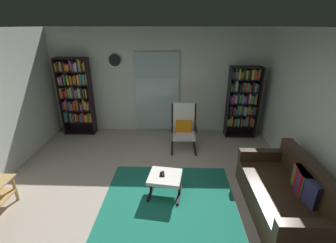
{
  "coord_description": "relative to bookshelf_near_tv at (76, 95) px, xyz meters",
  "views": [
    {
      "loc": [
        0.43,
        -2.93,
        2.63
      ],
      "look_at": [
        0.3,
        1.19,
        0.94
      ],
      "focal_mm": 25.16,
      "sensor_mm": 36.0,
      "label": 1
    }
  ],
  "objects": [
    {
      "name": "ground_plane",
      "position": [
        2.04,
        -2.65,
        -1.03
      ],
      "size": [
        7.02,
        7.02,
        0.0
      ],
      "primitive_type": "plane",
      "color": "#B0A395"
    },
    {
      "name": "wall_back",
      "position": [
        2.04,
        0.25,
        0.27
      ],
      "size": [
        5.6,
        0.06,
        2.6
      ],
      "primitive_type": "cube",
      "color": "silver",
      "rests_on": "ground"
    },
    {
      "name": "glass_door_panel",
      "position": [
        2.01,
        0.18,
        0.02
      ],
      "size": [
        1.1,
        0.01,
        2.0
      ],
      "primitive_type": "cube",
      "color": "silver"
    },
    {
      "name": "area_rug",
      "position": [
        2.39,
        -2.53,
        -1.02
      ],
      "size": [
        2.12,
        1.87,
        0.01
      ],
      "primitive_type": "cube",
      "color": "#1B6F5A",
      "rests_on": "ground"
    },
    {
      "name": "bookshelf_near_tv",
      "position": [
        0.0,
        0.0,
        0.0
      ],
      "size": [
        0.77,
        0.3,
        1.93
      ],
      "color": "black",
      "rests_on": "ground"
    },
    {
      "name": "bookshelf_near_sofa",
      "position": [
        4.1,
        -0.05,
        -0.08
      ],
      "size": [
        0.74,
        0.3,
        1.75
      ],
      "color": "black",
      "rests_on": "ground"
    },
    {
      "name": "leather_sofa",
      "position": [
        4.14,
        -2.73,
        -0.73
      ],
      "size": [
        0.9,
        1.78,
        0.81
      ],
      "color": "#382719",
      "rests_on": "ground"
    },
    {
      "name": "lounge_armchair",
      "position": [
        2.67,
        -0.72,
        -0.49
      ],
      "size": [
        0.57,
        0.65,
        1.02
      ],
      "color": "black",
      "rests_on": "ground"
    },
    {
      "name": "ottoman",
      "position": [
        2.32,
        -2.39,
        -0.72
      ],
      "size": [
        0.58,
        0.54,
        0.37
      ],
      "color": "white",
      "rests_on": "ground"
    },
    {
      "name": "tv_remote",
      "position": [
        2.29,
        -2.36,
        -0.65
      ],
      "size": [
        0.06,
        0.15,
        0.02
      ],
      "primitive_type": "cube",
      "rotation": [
        0.0,
        0.0,
        0.11
      ],
      "color": "black",
      "rests_on": "ottoman"
    },
    {
      "name": "cell_phone",
      "position": [
        2.27,
        -2.37,
        -0.65
      ],
      "size": [
        0.07,
        0.14,
        0.01
      ],
      "primitive_type": "cube",
      "rotation": [
        0.0,
        0.0,
        -0.04
      ],
      "color": "black",
      "rests_on": "ottoman"
    },
    {
      "name": "wall_clock",
      "position": [
        1.0,
        0.17,
        0.82
      ],
      "size": [
        0.29,
        0.03,
        0.29
      ],
      "color": "silver"
    }
  ]
}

